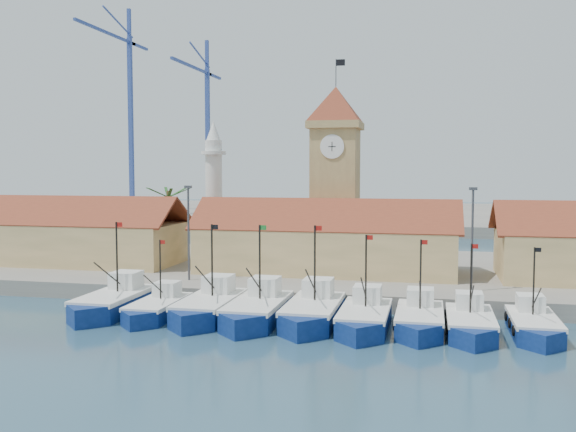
% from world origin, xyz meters
% --- Properties ---
extents(ground, '(400.00, 400.00, 0.00)m').
position_xyz_m(ground, '(0.00, 0.00, 0.00)').
color(ground, '#1E3E51').
rests_on(ground, ground).
extents(quay, '(140.00, 32.00, 1.50)m').
position_xyz_m(quay, '(0.00, 24.00, 0.75)').
color(quay, gray).
rests_on(quay, ground).
extents(terminal, '(240.00, 80.00, 2.00)m').
position_xyz_m(terminal, '(0.00, 110.00, 1.00)').
color(terminal, gray).
rests_on(terminal, ground).
extents(boat_0, '(3.89, 10.67, 8.07)m').
position_xyz_m(boat_0, '(-15.39, 3.20, 0.83)').
color(boat_0, navy).
rests_on(boat_0, ground).
extents(boat_1, '(3.21, 8.81, 6.66)m').
position_xyz_m(boat_1, '(-11.13, 2.63, 0.69)').
color(boat_1, navy).
rests_on(boat_1, ground).
extents(boat_2, '(3.87, 10.61, 8.03)m').
position_xyz_m(boat_2, '(-6.91, 3.20, 0.83)').
color(boat_2, navy).
rests_on(boat_2, ground).
extents(boat_3, '(3.90, 10.69, 8.09)m').
position_xyz_m(boat_3, '(-2.80, 2.90, 0.84)').
color(boat_3, navy).
rests_on(boat_3, ground).
extents(boat_4, '(3.91, 10.71, 8.11)m').
position_xyz_m(boat_4, '(1.61, 3.22, 0.84)').
color(boat_4, navy).
rests_on(boat_4, ground).
extents(boat_5, '(3.62, 9.93, 7.51)m').
position_xyz_m(boat_5, '(5.72, 2.43, 0.78)').
color(boat_5, navy).
rests_on(boat_5, ground).
extents(boat_6, '(3.46, 9.49, 7.18)m').
position_xyz_m(boat_6, '(9.80, 2.91, 0.74)').
color(boat_6, navy).
rests_on(boat_6, ground).
extents(boat_7, '(3.37, 9.24, 6.99)m').
position_xyz_m(boat_7, '(13.44, 2.56, 0.72)').
color(boat_7, navy).
rests_on(boat_7, ground).
extents(boat_8, '(3.27, 8.95, 6.77)m').
position_xyz_m(boat_8, '(17.90, 3.13, 0.70)').
color(boat_8, navy).
rests_on(boat_8, ground).
extents(hall_left, '(31.20, 10.13, 7.61)m').
position_xyz_m(hall_left, '(-32.00, 20.00, 3.99)').
color(hall_left, '#E4BD7D').
rests_on(hall_left, quay).
extents(hall_center, '(27.04, 10.13, 7.61)m').
position_xyz_m(hall_center, '(0.00, 20.00, 3.99)').
color(hall_center, '#E4BD7D').
rests_on(hall_center, quay).
extents(clock_tower, '(5.80, 5.80, 22.70)m').
position_xyz_m(clock_tower, '(0.00, 26.00, 11.96)').
color(clock_tower, tan).
rests_on(clock_tower, quay).
extents(minaret, '(3.00, 3.00, 16.30)m').
position_xyz_m(minaret, '(-15.00, 28.00, 9.73)').
color(minaret, silver).
rests_on(minaret, quay).
extents(palm_tree, '(5.60, 5.03, 8.39)m').
position_xyz_m(palm_tree, '(-20.00, 26.00, 6.25)').
color(palm_tree, brown).
rests_on(palm_tree, quay).
extents(lamp_posts, '(80.70, 0.25, 9.03)m').
position_xyz_m(lamp_posts, '(0.50, 12.00, 6.48)').
color(lamp_posts, '#3F3F44').
rests_on(lamp_posts, quay).
extents(crane_blue_far, '(1.00, 34.83, 49.13)m').
position_xyz_m(crane_blue_far, '(-62.24, 100.48, 29.41)').
color(crane_blue_far, '#304693').
rests_on(crane_blue_far, terminal).
extents(crane_blue_near, '(1.00, 32.47, 41.93)m').
position_xyz_m(crane_blue_near, '(-44.39, 106.62, 25.26)').
color(crane_blue_near, '#304693').
rests_on(crane_blue_near, terminal).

